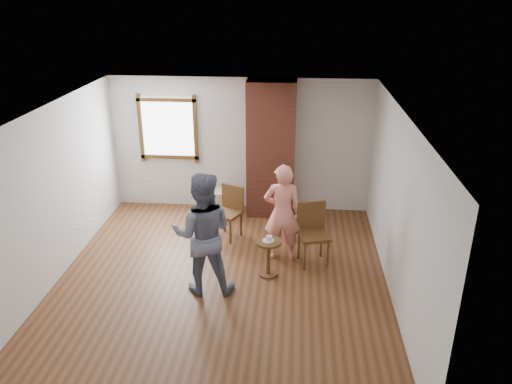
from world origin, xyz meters
TOP-DOWN VIEW (x-y plane):
  - ground at (0.00, 0.00)m, footprint 5.50×5.50m
  - room_shell at (-0.06, 0.61)m, footprint 5.04×5.52m
  - brick_chimney at (0.60, 2.50)m, footprint 0.90×0.50m
  - stoneware_crock at (-0.34, 2.35)m, footprint 0.40×0.40m
  - dark_pot at (-0.13, 2.40)m, footprint 0.17×0.17m
  - dining_chair_left at (-0.07, 1.48)m, footprint 0.58×0.58m
  - dining_chair_right at (1.37, 0.72)m, footprint 0.57×0.57m
  - side_table at (0.69, 0.23)m, footprint 0.40×0.40m
  - cake_plate at (0.69, 0.23)m, footprint 0.18×0.18m
  - cake_slice at (0.70, 0.23)m, footprint 0.08×0.07m
  - man at (-0.21, -0.23)m, footprint 0.95×0.77m
  - person_pink at (0.88, 0.77)m, footprint 0.61×0.41m

SIDE VIEW (x-z plane):
  - ground at x=0.00m, z-range 0.00..0.00m
  - dark_pot at x=-0.13m, z-range 0.00..0.14m
  - stoneware_crock at x=-0.34m, z-range 0.00..0.50m
  - side_table at x=0.69m, z-range 0.10..0.70m
  - dining_chair_left at x=-0.07m, z-range 0.06..0.99m
  - dining_chair_right at x=1.37m, z-range 0.06..1.06m
  - cake_plate at x=0.69m, z-range 0.60..0.61m
  - cake_slice at x=0.70m, z-range 0.61..0.67m
  - person_pink at x=0.88m, z-range 0.00..1.63m
  - man at x=-0.21m, z-range 0.00..1.84m
  - brick_chimney at x=0.60m, z-range 0.00..2.60m
  - room_shell at x=-0.06m, z-range 0.50..3.12m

